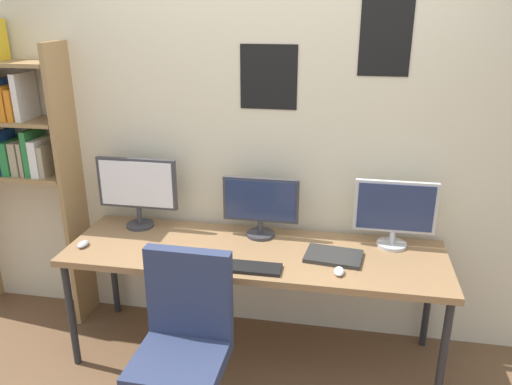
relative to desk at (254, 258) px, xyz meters
name	(u,v)px	position (x,y,z in m)	size (l,w,h in m)	color
wall_back	(267,141)	(0.00, 0.42, 0.61)	(4.65, 0.11, 2.60)	beige
desk	(254,258)	(0.00, 0.00, 0.00)	(2.25, 0.68, 0.74)	#936D47
bookshelf	(2,132)	(-1.72, 0.23, 0.64)	(0.83, 0.28, 2.08)	#9E7A4C
office_chair	(184,366)	(-0.24, -0.67, -0.29)	(0.52, 0.52, 0.99)	#2D2D33
monitor_left	(137,188)	(-0.81, 0.21, 0.32)	(0.53, 0.18, 0.46)	#38383D
monitor_center	(261,205)	(0.00, 0.21, 0.26)	(0.47, 0.18, 0.38)	#38383D
monitor_right	(395,211)	(0.81, 0.21, 0.28)	(0.48, 0.18, 0.41)	silver
keyboard_main	(247,267)	(0.00, -0.23, 0.06)	(0.38, 0.13, 0.02)	black
mouse_left_side	(83,244)	(-1.03, -0.13, 0.07)	(0.06, 0.10, 0.03)	silver
mouse_right_side	(339,271)	(0.50, -0.19, 0.07)	(0.06, 0.10, 0.03)	silver
laptop_closed	(334,256)	(0.47, -0.01, 0.06)	(0.32, 0.22, 0.02)	#2D2D2D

